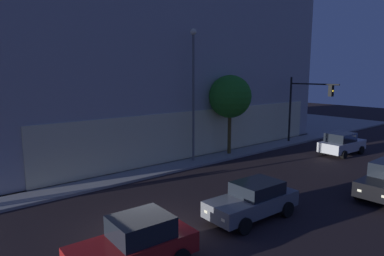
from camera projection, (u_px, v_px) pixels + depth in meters
The scene contains 8 objects.
ground_plane at pixel (149, 234), 13.34m from camera, with size 120.00×120.00×0.00m, color black.
modern_building at pixel (130, 57), 33.04m from camera, with size 28.52×22.67×15.86m.
traffic_light_far_corner at pixel (305, 100), 29.18m from camera, with size 0.62×4.79×5.84m.
street_lamp_sidewalk at pixel (193, 81), 23.15m from camera, with size 0.44×0.44×9.14m.
sidewalk_tree at pixel (230, 97), 25.51m from camera, with size 3.25×3.25×6.04m.
car_red at pixel (135, 244), 10.89m from camera, with size 4.15×2.12×1.71m.
car_grey at pixel (253, 200), 14.74m from camera, with size 4.43×2.08×1.60m.
car_silver at pixel (342, 143), 26.39m from camera, with size 4.20×2.15×1.73m.
Camera 1 is at (-6.64, -10.73, 6.28)m, focal length 31.52 mm.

